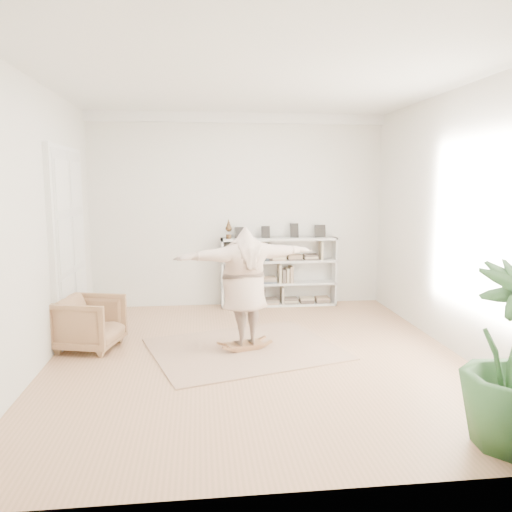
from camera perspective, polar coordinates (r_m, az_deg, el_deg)
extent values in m
plane|color=#A47B54|center=(6.88, 0.08, -11.43)|extent=(6.00, 6.00, 0.00)
plane|color=silver|center=(9.47, -2.01, 5.15)|extent=(5.50, 0.00, 5.50)
plane|color=silver|center=(3.55, 5.66, -0.23)|extent=(5.50, 0.00, 5.50)
plane|color=silver|center=(6.76, -23.81, 3.16)|extent=(0.00, 6.00, 6.00)
plane|color=silver|center=(7.34, 21.99, 3.62)|extent=(0.00, 6.00, 6.00)
plane|color=white|center=(6.60, 0.08, 19.47)|extent=(6.00, 6.00, 0.00)
cube|color=white|center=(9.47, -2.04, 15.51)|extent=(5.50, 0.12, 0.18)
cube|color=white|center=(8.03, -20.65, 1.18)|extent=(0.08, 1.78, 2.92)
cube|color=silver|center=(7.64, -21.23, 0.81)|extent=(0.06, 0.78, 2.80)
cube|color=silver|center=(8.41, -19.86, 1.52)|extent=(0.06, 0.78, 2.80)
cube|color=silver|center=(9.39, -3.89, -1.96)|extent=(0.04, 0.35, 1.30)
cube|color=silver|center=(9.73, 8.92, -1.68)|extent=(0.04, 0.35, 1.30)
cube|color=silver|center=(9.65, 2.48, -1.67)|extent=(2.20, 0.04, 1.30)
cube|color=silver|center=(9.63, 2.60, -5.52)|extent=(2.20, 0.35, 0.04)
cube|color=silver|center=(9.55, 2.62, -3.13)|extent=(2.20, 0.35, 0.04)
cube|color=silver|center=(9.47, 2.64, -0.58)|extent=(2.20, 0.35, 0.04)
cube|color=silver|center=(9.41, 2.65, 1.95)|extent=(2.20, 0.35, 0.04)
cube|color=black|center=(9.36, -1.93, 2.77)|extent=(0.18, 0.07, 0.24)
cube|color=black|center=(9.41, 1.11, 2.81)|extent=(0.18, 0.07, 0.24)
cube|color=black|center=(9.50, 4.40, 2.84)|extent=(0.18, 0.07, 0.24)
cube|color=black|center=(9.61, 7.33, 2.85)|extent=(0.18, 0.07, 0.24)
imported|color=tan|center=(7.46, -18.46, -7.27)|extent=(0.99, 0.98, 0.75)
cube|color=tan|center=(7.15, -1.31, -10.56)|extent=(2.97, 2.64, 0.02)
cube|color=#9A663D|center=(7.13, -1.31, -10.06)|extent=(0.58, 0.44, 0.03)
cube|color=#9A663D|center=(7.14, -1.31, -10.33)|extent=(0.35, 0.15, 0.04)
cube|color=#9A663D|center=(7.14, -1.31, -10.33)|extent=(0.35, 0.15, 0.04)
cube|color=#9A663D|center=(7.13, -1.31, -10.06)|extent=(0.21, 0.11, 0.10)
cube|color=#9A663D|center=(7.13, -1.31, -10.06)|extent=(0.21, 0.11, 0.10)
imported|color=tan|center=(6.91, -1.33, -3.15)|extent=(2.10, 1.11, 1.65)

